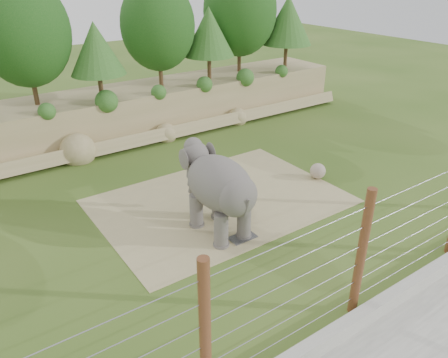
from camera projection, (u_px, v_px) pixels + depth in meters
ground at (255, 238)px, 15.96m from camera, size 90.00×90.00×0.00m
back_embankment at (121, 66)px, 23.80m from camera, size 30.00×5.52×8.77m
dirt_patch at (220, 201)px, 18.42m from camera, size 10.00×7.00×0.02m
drain_grate at (243, 237)px, 15.95m from camera, size 1.00×0.60×0.03m
elephant at (220, 195)px, 15.70m from camera, size 1.66×3.84×3.10m
stone_ball at (318, 171)px, 20.18m from camera, size 0.73×0.73×0.73m
retaining_wall at (367, 314)px, 12.18m from camera, size 26.00×0.35×0.50m
barrier_fence at (361, 254)px, 11.76m from camera, size 20.26×0.26×4.00m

